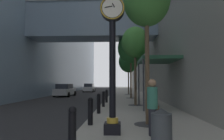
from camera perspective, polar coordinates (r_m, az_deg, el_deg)
name	(u,v)px	position (r m, az deg, el deg)	size (l,w,h in m)	color
ground_plane	(110,96)	(28.30, -0.59, -7.26)	(110.00, 110.00, 0.00)	#262628
sidewalk_right	(128,94)	(31.27, 4.52, -6.76)	(5.21, 80.00, 0.14)	#9E998E
street_clock	(112,55)	(6.85, 0.13, 4.37)	(0.84, 0.55, 4.80)	black
bollard_nearest	(72,127)	(5.35, -11.20, -15.58)	(0.21, 0.21, 1.10)	black
bollard_second	(90,110)	(8.25, -6.15, -11.33)	(0.21, 0.21, 1.10)	black
bollard_third	(99,103)	(11.21, -3.80, -9.28)	(0.21, 0.21, 1.10)	black
bollard_fourth	(103,98)	(14.18, -2.45, -8.07)	(0.21, 0.21, 1.10)	black
bollard_fifth	(107,96)	(17.16, -1.57, -7.29)	(0.21, 0.21, 1.10)	black
street_tree_near	(147,1)	(8.98, 9.77, 18.66)	(1.95, 1.95, 6.26)	#333335
street_tree_mid_near	(135,43)	(15.42, 6.58, 7.67)	(2.05, 2.05, 5.91)	#333335
street_tree_mid_far	(131,48)	(22.27, 5.33, 6.10)	(2.85, 2.85, 7.08)	#333335
street_tree_far	(128,61)	(28.95, 4.69, 2.43)	(2.79, 2.79, 6.32)	#333335
trash_bin	(161,129)	(5.39, 13.84, -15.86)	(0.53, 0.53, 1.05)	#383D42
pedestrian_walking	(153,105)	(6.70, 11.42, -9.76)	(0.48, 0.52, 1.81)	#23232D
pedestrian_by_clock	(151,92)	(15.83, 11.07, -6.23)	(0.48, 0.48, 1.75)	#23232D
storefront_awning	(157,61)	(13.91, 12.58, 2.52)	(2.40, 3.60, 3.30)	#235138
car_white_near	(89,88)	(39.02, -6.46, -5.05)	(2.04, 4.69, 1.62)	silver
car_silver_mid	(65,90)	(27.36, -13.23, -5.62)	(2.17, 4.42, 1.64)	#B7BABF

